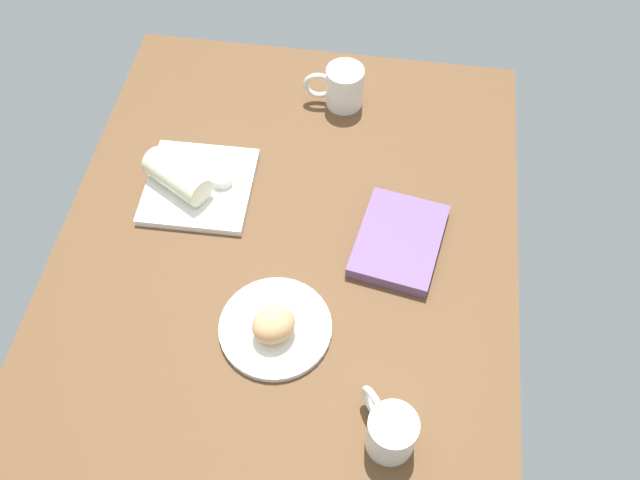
% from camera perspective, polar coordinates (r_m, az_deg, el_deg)
% --- Properties ---
extents(dining_table, '(1.10, 0.90, 0.04)m').
position_cam_1_polar(dining_table, '(1.39, -2.65, -0.32)').
color(dining_table, brown).
rests_on(dining_table, ground).
extents(round_plate, '(0.20, 0.20, 0.01)m').
position_cam_1_polar(round_plate, '(1.26, -3.68, -7.22)').
color(round_plate, white).
rests_on(round_plate, dining_table).
extents(scone_pastry, '(0.10, 0.10, 0.06)m').
position_cam_1_polar(scone_pastry, '(1.22, -3.83, -6.94)').
color(scone_pastry, tan).
rests_on(scone_pastry, round_plate).
extents(square_plate, '(0.22, 0.22, 0.02)m').
position_cam_1_polar(square_plate, '(1.46, -9.89, 4.37)').
color(square_plate, white).
rests_on(square_plate, dining_table).
extents(sauce_cup, '(0.05, 0.05, 0.02)m').
position_cam_1_polar(sauce_cup, '(1.44, -8.07, 5.07)').
color(sauce_cup, silver).
rests_on(sauce_cup, square_plate).
extents(breakfast_wrap, '(0.13, 0.15, 0.06)m').
position_cam_1_polar(breakfast_wrap, '(1.43, -11.66, 5.14)').
color(breakfast_wrap, beige).
rests_on(breakfast_wrap, square_plate).
extents(book_stack, '(0.23, 0.19, 0.03)m').
position_cam_1_polar(book_stack, '(1.36, 6.50, -0.05)').
color(book_stack, '#6B4C7A').
rests_on(book_stack, dining_table).
extents(coffee_mug, '(0.08, 0.13, 0.10)m').
position_cam_1_polar(coffee_mug, '(1.57, 1.87, 12.50)').
color(coffee_mug, white).
rests_on(coffee_mug, dining_table).
extents(second_mug, '(0.11, 0.10, 0.09)m').
position_cam_1_polar(second_mug, '(1.15, 5.78, -15.33)').
color(second_mug, white).
rests_on(second_mug, dining_table).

